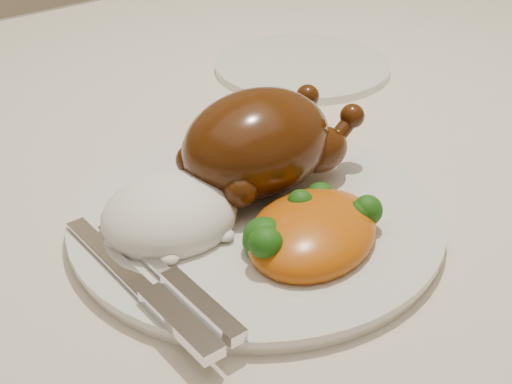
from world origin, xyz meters
TOP-DOWN VIEW (x-y plane):
  - dining_table at (0.00, 0.00)m, footprint 1.60×0.90m
  - tablecloth at (0.00, 0.00)m, footprint 1.73×1.03m
  - dinner_plate at (-0.05, -0.16)m, footprint 0.34×0.34m
  - side_plate at (0.21, 0.08)m, footprint 0.25×0.25m
  - roast_chicken at (-0.02, -0.12)m, footprint 0.17×0.11m
  - rice_mound at (-0.12, -0.13)m, footprint 0.12×0.11m
  - mac_and_cheese at (-0.04, -0.22)m, footprint 0.15×0.14m
  - cutlery at (-0.17, -0.21)m, footprint 0.04×0.20m

SIDE VIEW (x-z plane):
  - dining_table at x=0.00m, z-range 0.29..1.05m
  - tablecloth at x=0.00m, z-range 0.65..0.83m
  - side_plate at x=0.21m, z-range 0.77..0.78m
  - dinner_plate at x=-0.05m, z-range 0.77..0.78m
  - cutlery at x=-0.17m, z-range 0.78..0.79m
  - mac_and_cheese at x=-0.04m, z-range 0.77..0.82m
  - rice_mound at x=-0.12m, z-range 0.76..0.82m
  - roast_chicken at x=-0.02m, z-range 0.78..0.87m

